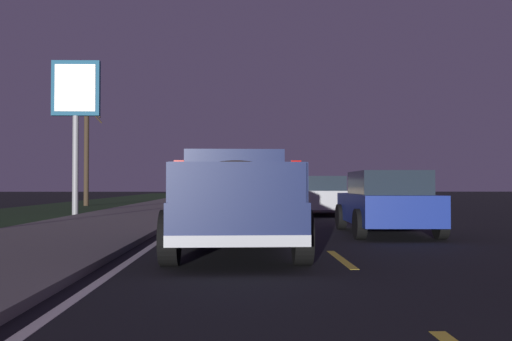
# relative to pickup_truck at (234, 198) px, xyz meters

# --- Properties ---
(ground) EXTENTS (144.00, 144.00, 0.00)m
(ground) POSITION_rel_pickup_truck_xyz_m (16.82, -1.75, -0.98)
(ground) COLOR black
(sidewalk_shoulder) EXTENTS (108.00, 4.00, 0.12)m
(sidewalk_shoulder) POSITION_rel_pickup_truck_xyz_m (16.82, 3.95, -0.92)
(sidewalk_shoulder) COLOR slate
(sidewalk_shoulder) RESTS_ON ground
(grass_verge) EXTENTS (108.00, 6.00, 0.01)m
(grass_verge) POSITION_rel_pickup_truck_xyz_m (16.82, 8.95, -0.98)
(grass_verge) COLOR #1E3819
(grass_verge) RESTS_ON ground
(lane_markings) EXTENTS (108.00, 3.54, 0.01)m
(lane_markings) POSITION_rel_pickup_truck_xyz_m (18.93, 0.76, -0.98)
(lane_markings) COLOR yellow
(lane_markings) RESTS_ON ground
(pickup_truck) EXTENTS (5.47, 2.38, 1.87)m
(pickup_truck) POSITION_rel_pickup_truck_xyz_m (0.00, 0.00, 0.00)
(pickup_truck) COLOR #141E4C
(pickup_truck) RESTS_ON ground
(sedan_blue) EXTENTS (4.45, 2.10, 1.54)m
(sedan_blue) POSITION_rel_pickup_truck_xyz_m (3.80, -3.69, -0.20)
(sedan_blue) COLOR navy
(sedan_blue) RESTS_ON ground
(sedan_red) EXTENTS (4.45, 2.11, 1.54)m
(sedan_red) POSITION_rel_pickup_truck_xyz_m (21.81, -3.51, -0.20)
(sedan_red) COLOR maroon
(sedan_red) RESTS_ON ground
(sedan_tan) EXTENTS (4.43, 2.06, 1.54)m
(sedan_tan) POSITION_rel_pickup_truck_xyz_m (27.50, 0.19, -0.20)
(sedan_tan) COLOR #9E845B
(sedan_tan) RESTS_ON ground
(sedan_silver) EXTENTS (4.45, 2.11, 1.54)m
(sedan_silver) POSITION_rel_pickup_truck_xyz_m (13.13, -3.35, -0.20)
(sedan_silver) COLOR #B2B5BA
(sedan_silver) RESTS_ON ground
(gas_price_sign) EXTENTS (0.27, 1.90, 6.15)m
(gas_price_sign) POSITION_rel_pickup_truck_xyz_m (13.13, 6.48, 3.60)
(gas_price_sign) COLOR #99999E
(gas_price_sign) RESTS_ON ground
(bare_tree_far) EXTENTS (1.47, 1.19, 6.22)m
(bare_tree_far) POSITION_rel_pickup_truck_xyz_m (23.57, 8.71, 2.10)
(bare_tree_far) COLOR #423323
(bare_tree_far) RESTS_ON ground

